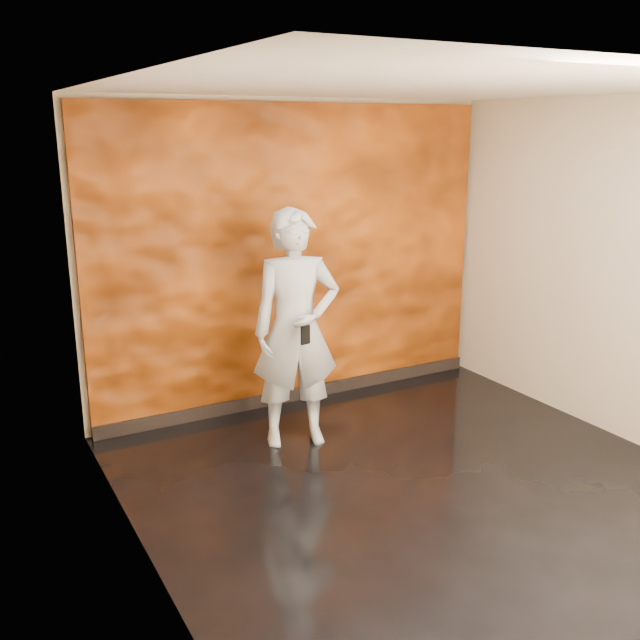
% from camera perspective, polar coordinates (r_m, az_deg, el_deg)
% --- Properties ---
extents(room, '(4.02, 4.02, 2.81)m').
position_cam_1_polar(room, '(4.94, 8.45, 1.60)').
color(room, black).
rests_on(room, ground).
extents(feature_wall, '(3.90, 0.06, 2.75)m').
position_cam_1_polar(feature_wall, '(6.58, -1.88, 5.00)').
color(feature_wall, '#DA5E11').
rests_on(feature_wall, ground).
extents(baseboard, '(3.90, 0.04, 0.12)m').
position_cam_1_polar(baseboard, '(6.91, -1.64, -5.89)').
color(baseboard, black).
rests_on(baseboard, ground).
extents(man, '(0.81, 0.64, 1.94)m').
position_cam_1_polar(man, '(5.74, -1.93, -0.74)').
color(man, '#9AA1AA').
rests_on(man, ground).
extents(phone, '(0.08, 0.03, 0.15)m').
position_cam_1_polar(phone, '(5.46, -1.18, -1.20)').
color(phone, black).
rests_on(phone, man).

